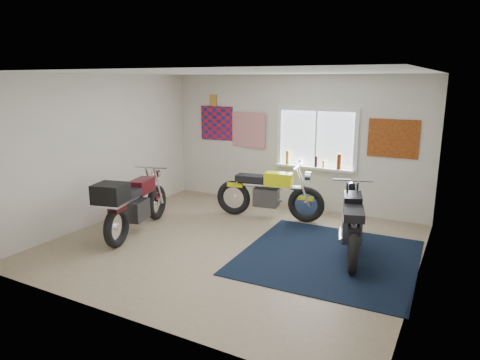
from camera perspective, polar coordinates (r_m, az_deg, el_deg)
The scene contains 10 objects.
ground at distance 7.00m, azimuth -0.84°, elevation -8.55°, with size 5.50×5.50×0.00m, color #9E896B.
room_shell at distance 6.57m, azimuth -0.88°, elevation 4.86°, with size 5.50×5.50×5.50m.
navy_rug at distance 6.65m, azimuth 11.70°, elevation -9.99°, with size 2.50×2.60×0.01m, color black.
window_assembly at distance 8.65m, azimuth 10.11°, elevation 4.88°, with size 1.66×0.17×1.26m.
oil_bottles at distance 8.61m, azimuth 10.63°, elevation 2.50°, with size 1.15×0.09×0.30m.
flag_display at distance 9.61m, azimuth -3.60°, elevation 10.55°, with size 1.60×0.10×1.17m.
triumph_poster at distance 8.30m, azimuth 19.75°, elevation 5.22°, with size 0.90×0.03×0.70m, color #A54C14.
yellow_triumph at distance 8.15m, azimuth 3.82°, elevation -1.91°, with size 2.11×0.65×1.07m.
black_chrome_bike at distance 6.70m, azimuth 14.67°, elevation -5.80°, with size 0.79×2.00×1.05m.
maroon_tourer at distance 7.45m, azimuth -14.11°, elevation -3.09°, with size 0.90×2.09×1.07m.
Camera 1 is at (3.18, -5.66, 2.60)m, focal length 32.00 mm.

